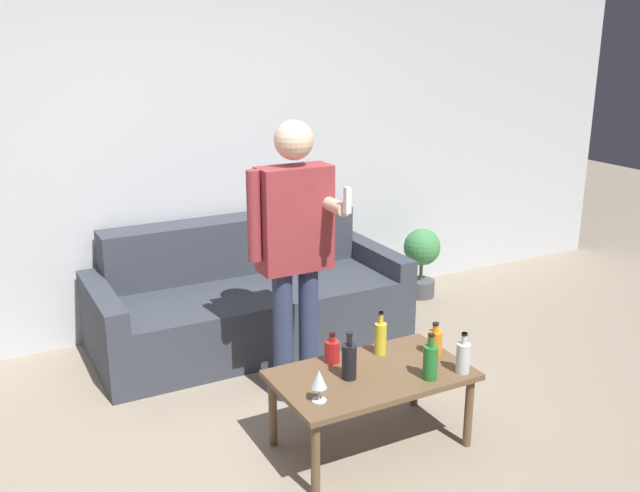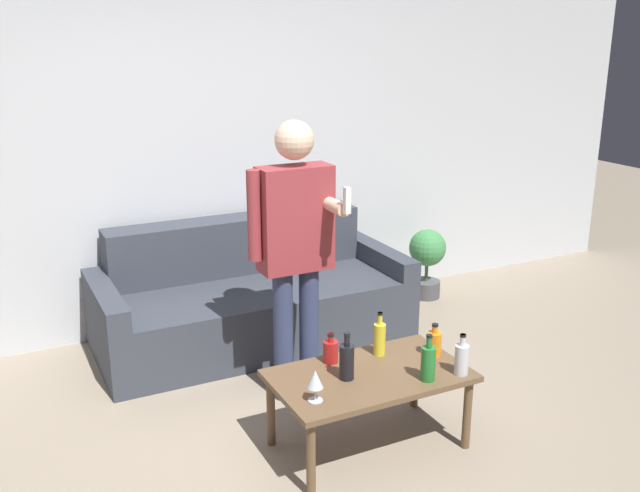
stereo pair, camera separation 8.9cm
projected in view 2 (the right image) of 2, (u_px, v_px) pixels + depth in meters
name	position (u px, v px, depth m)	size (l,w,h in m)	color
ground_plane	(317.00, 480.00, 3.43)	(16.00, 16.00, 0.00)	gray
wall_back	(178.00, 140.00, 4.88)	(8.00, 0.06, 2.70)	silver
couch	(251.00, 299.00, 4.93)	(2.11, 0.90, 0.81)	#383D47
coffee_table	(369.00, 381.00, 3.60)	(0.99, 0.58, 0.42)	brown
bottle_orange	(347.00, 361.00, 3.51)	(0.07, 0.07, 0.25)	black
bottle_green	(434.00, 343.00, 3.76)	(0.08, 0.08, 0.18)	orange
bottle_dark	(428.00, 362.00, 3.50)	(0.07, 0.07, 0.24)	#23752D
bottle_yellow	(462.00, 358.00, 3.56)	(0.07, 0.07, 0.22)	silver
bottle_red	(331.00, 351.00, 3.69)	(0.08, 0.08, 0.16)	#B21E1E
bottle_clear	(380.00, 338.00, 3.77)	(0.06, 0.06, 0.24)	yellow
wine_glass_near	(315.00, 380.00, 3.29)	(0.08, 0.08, 0.16)	silver
person_standing_front	(295.00, 240.00, 3.96)	(0.48, 0.42, 1.62)	navy
potted_plant	(427.00, 257.00, 5.67)	(0.29, 0.29, 0.56)	#4C4C51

